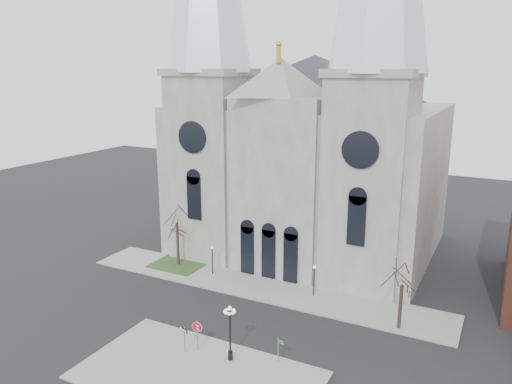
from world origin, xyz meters
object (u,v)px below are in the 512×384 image
at_px(globe_lamp, 230,326).
at_px(stop_sign, 197,330).
at_px(one_way_sign, 184,335).
at_px(street_name_sign, 279,348).

bearing_deg(globe_lamp, stop_sign, -179.65).
relative_size(globe_lamp, one_way_sign, 2.11).
xyz_separation_m(globe_lamp, one_way_sign, (-3.86, -0.69, -1.43)).
bearing_deg(one_way_sign, stop_sign, 59.64).
height_order(stop_sign, globe_lamp, globe_lamp).
bearing_deg(one_way_sign, street_name_sign, 36.66).
xyz_separation_m(globe_lamp, street_name_sign, (3.51, 1.49, -1.68)).
relative_size(globe_lamp, street_name_sign, 2.26).
bearing_deg(street_name_sign, one_way_sign, -148.12).
height_order(globe_lamp, street_name_sign, globe_lamp).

